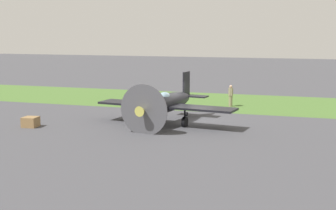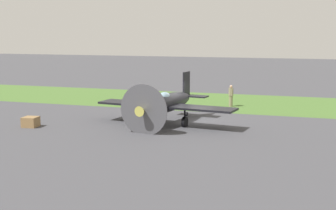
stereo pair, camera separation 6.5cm
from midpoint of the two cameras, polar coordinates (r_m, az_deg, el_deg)
name	(u,v)px [view 1 (the left image)]	position (r m, az deg, el deg)	size (l,w,h in m)	color
ground_plane	(192,121)	(32.37, 2.82, -1.89)	(160.00, 160.00, 0.00)	#424247
grass_verge	(220,102)	(41.23, 6.20, 0.38)	(120.00, 11.00, 0.01)	#476B2D
airplane_lead	(167,103)	(30.88, -0.18, 0.24)	(9.44, 7.50, 3.35)	black
ground_crew_chief	(231,95)	(38.71, 7.47, 1.17)	(0.38, 0.55, 1.73)	#847A5B
fuel_drum	(128,100)	(38.89, -4.83, 0.56)	(0.60, 0.60, 0.90)	black
supply_crate	(31,122)	(31.44, -16.19, -1.96)	(0.90, 0.90, 0.64)	olive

